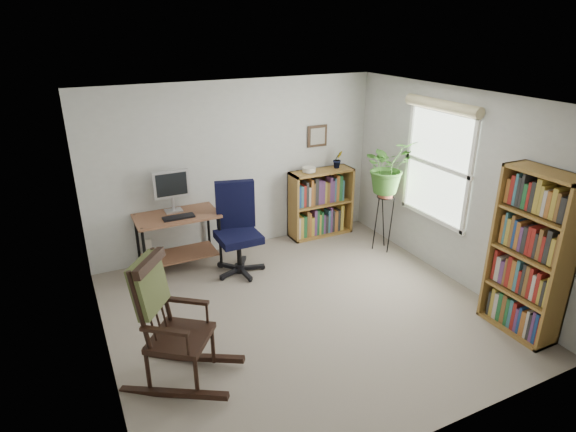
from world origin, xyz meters
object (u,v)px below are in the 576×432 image
desk (179,242)px  tall_bookshelf (530,255)px  low_bookshelf (321,203)px  rocking_chair (179,322)px  office_chair (238,230)px

desk → tall_bookshelf: bearing=-46.0°
low_bookshelf → tall_bookshelf: bearing=-78.1°
desk → rocking_chair: size_ratio=0.85×
rocking_chair → tall_bookshelf: size_ratio=0.70×
low_bookshelf → tall_bookshelf: (0.66, -3.12, 0.37)m
tall_bookshelf → desk: bearing=134.0°
desk → tall_bookshelf: tall_bookshelf is taller
rocking_chair → tall_bookshelf: (3.43, -0.82, 0.26)m
rocking_chair → low_bookshelf: rocking_chair is taller
office_chair → tall_bookshelf: size_ratio=0.68×
rocking_chair → tall_bookshelf: bearing=-66.1°
desk → rocking_chair: 2.25m
office_chair → tall_bookshelf: 3.38m
rocking_chair → desk: bearing=23.5°
desk → low_bookshelf: size_ratio=1.03×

